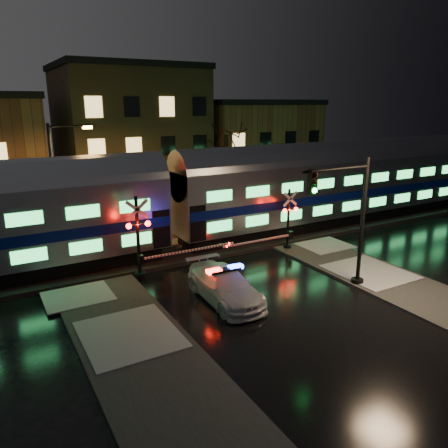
# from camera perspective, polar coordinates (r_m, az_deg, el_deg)

# --- Properties ---
(ground) EXTENTS (120.00, 120.00, 0.00)m
(ground) POSITION_cam_1_polar(r_m,az_deg,el_deg) (22.60, 1.36, -7.15)
(ground) COLOR black
(ground) RESTS_ON ground
(ballast) EXTENTS (90.00, 4.20, 0.24)m
(ballast) POSITION_cam_1_polar(r_m,az_deg,el_deg) (26.69, -4.17, -3.28)
(ballast) COLOR black
(ballast) RESTS_ON ground
(sidewalk_left) EXTENTS (4.00, 20.00, 0.12)m
(sidewalk_left) POSITION_cam_1_polar(r_m,az_deg,el_deg) (15.30, -8.58, -19.17)
(sidewalk_left) COLOR #2D2D2D
(sidewalk_left) RESTS_ON ground
(sidewalk_right) EXTENTS (4.00, 20.00, 0.12)m
(sidewalk_right) POSITION_cam_1_polar(r_m,az_deg,el_deg) (22.66, 24.08, -8.36)
(sidewalk_right) COLOR #2D2D2D
(sidewalk_right) RESTS_ON ground
(building_mid) EXTENTS (12.00, 11.00, 11.50)m
(building_mid) POSITION_cam_1_polar(r_m,az_deg,el_deg) (42.43, -12.27, 11.23)
(building_mid) COLOR brown
(building_mid) RESTS_ON ground
(building_right) EXTENTS (12.00, 10.00, 8.50)m
(building_right) POSITION_cam_1_polar(r_m,az_deg,el_deg) (47.66, 3.31, 10.18)
(building_right) COLOR brown
(building_right) RESTS_ON ground
(train) EXTENTS (51.00, 3.12, 5.92)m
(train) POSITION_cam_1_polar(r_m,az_deg,el_deg) (25.25, -7.23, 3.24)
(train) COLOR black
(train) RESTS_ON ballast
(police_car) EXTENTS (2.19, 5.07, 1.62)m
(police_car) POSITION_cam_1_polar(r_m,az_deg,el_deg) (19.96, 0.12, -8.04)
(police_car) COLOR silver
(police_car) RESTS_ON ground
(crossing_signal_right) EXTENTS (5.31, 0.63, 3.76)m
(crossing_signal_right) POSITION_cam_1_polar(r_m,az_deg,el_deg) (26.49, 7.87, -0.30)
(crossing_signal_right) COLOR black
(crossing_signal_right) RESTS_ON ground
(crossing_signal_left) EXTENTS (6.11, 0.67, 4.32)m
(crossing_signal_left) POSITION_cam_1_polar(r_m,az_deg,el_deg) (22.41, -10.20, -2.70)
(crossing_signal_left) COLOR black
(crossing_signal_left) RESTS_ON ground
(traffic_light) EXTENTS (4.09, 0.72, 6.33)m
(traffic_light) POSITION_cam_1_polar(r_m,az_deg,el_deg) (21.07, 15.88, 0.22)
(traffic_light) COLOR black
(traffic_light) RESTS_ON ground
(streetlight) EXTENTS (2.54, 0.27, 7.60)m
(streetlight) POSITION_cam_1_polar(r_m,az_deg,el_deg) (27.50, -20.84, 5.48)
(streetlight) COLOR black
(streetlight) RESTS_ON ground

